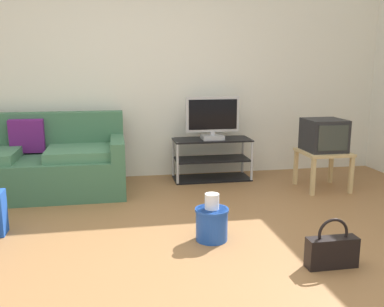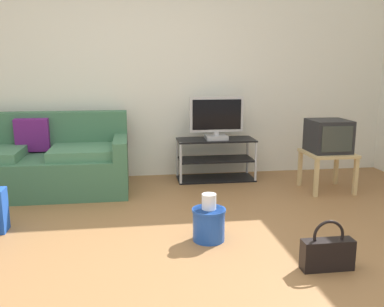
# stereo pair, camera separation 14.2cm
# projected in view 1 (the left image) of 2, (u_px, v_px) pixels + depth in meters

# --- Properties ---
(ground_plane) EXTENTS (9.00, 9.80, 0.02)m
(ground_plane) POSITION_uv_depth(u_px,v_px,m) (170.00, 263.00, 2.96)
(ground_plane) COLOR olive
(wall_back) EXTENTS (9.00, 0.10, 2.70)m
(wall_back) POSITION_uv_depth(u_px,v_px,m) (142.00, 65.00, 5.04)
(wall_back) COLOR silver
(wall_back) RESTS_ON ground_plane
(couch) EXTENTS (1.88, 0.89, 0.83)m
(couch) POSITION_uv_depth(u_px,v_px,m) (35.00, 164.00, 4.51)
(couch) COLOR #3D6B4C
(couch) RESTS_ON ground_plane
(tv_stand) EXTENTS (0.91, 0.40, 0.49)m
(tv_stand) POSITION_uv_depth(u_px,v_px,m) (212.00, 159.00, 5.07)
(tv_stand) COLOR black
(tv_stand) RESTS_ON ground_plane
(flat_tv) EXTENTS (0.63, 0.22, 0.50)m
(flat_tv) POSITION_uv_depth(u_px,v_px,m) (213.00, 118.00, 4.95)
(flat_tv) COLOR #B2B2B7
(flat_tv) RESTS_ON tv_stand
(side_table) EXTENTS (0.50, 0.50, 0.43)m
(side_table) POSITION_uv_depth(u_px,v_px,m) (323.00, 157.00, 4.65)
(side_table) COLOR tan
(side_table) RESTS_ON ground_plane
(crt_tv) EXTENTS (0.41, 0.41, 0.35)m
(crt_tv) POSITION_uv_depth(u_px,v_px,m) (324.00, 135.00, 4.61)
(crt_tv) COLOR #232326
(crt_tv) RESTS_ON side_table
(handbag) EXTENTS (0.35, 0.11, 0.35)m
(handbag) POSITION_uv_depth(u_px,v_px,m) (332.00, 250.00, 2.86)
(handbag) COLOR black
(handbag) RESTS_ON ground_plane
(cleaning_bucket) EXTENTS (0.26, 0.26, 0.38)m
(cleaning_bucket) POSITION_uv_depth(u_px,v_px,m) (212.00, 221.00, 3.30)
(cleaning_bucket) COLOR blue
(cleaning_bucket) RESTS_ON ground_plane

